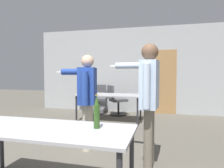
% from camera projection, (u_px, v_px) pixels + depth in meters
% --- Properties ---
extents(back_wall, '(6.35, 0.12, 2.81)m').
position_uv_depth(back_wall, '(129.00, 70.00, 6.70)').
color(back_wall, '#B2B5B7').
rests_on(back_wall, ground_plane).
extents(conference_table_near, '(1.84, 0.75, 0.72)m').
position_uv_depth(conference_table_near, '(46.00, 134.00, 2.09)').
color(conference_table_near, '#A8A8AD').
rests_on(conference_table_near, ground_plane).
extents(conference_table_far, '(1.76, 0.81, 0.72)m').
position_uv_depth(conference_table_far, '(109.00, 97.00, 5.45)').
color(conference_table_far, '#A8A8AD').
rests_on(conference_table_far, ground_plane).
extents(person_far_watching, '(0.86, 0.69, 1.61)m').
position_uv_depth(person_far_watching, '(87.00, 93.00, 3.41)').
color(person_far_watching, beige).
rests_on(person_far_watching, ground_plane).
extents(person_right_polo, '(0.75, 0.63, 1.69)m').
position_uv_depth(person_right_polo, '(148.00, 92.00, 2.71)').
color(person_right_polo, slate).
rests_on(person_right_polo, ground_plane).
extents(office_chair_near_pushed, '(0.59, 0.53, 0.92)m').
position_uv_depth(office_chair_near_pushed, '(91.00, 111.00, 4.59)').
color(office_chair_near_pushed, black).
rests_on(office_chair_near_pushed, ground_plane).
extents(office_chair_mid_tucked, '(0.68, 0.67, 0.93)m').
position_uv_depth(office_chair_mid_tucked, '(116.00, 101.00, 6.19)').
color(office_chair_mid_tucked, black).
rests_on(office_chair_mid_tucked, ground_plane).
extents(office_chair_side_rolled, '(0.55, 0.60, 0.91)m').
position_uv_depth(office_chair_side_rolled, '(99.00, 100.00, 6.60)').
color(office_chair_side_rolled, black).
rests_on(office_chair_side_rolled, ground_plane).
extents(beer_bottle, '(0.06, 0.06, 0.35)m').
position_uv_depth(beer_bottle, '(97.00, 113.00, 2.06)').
color(beer_bottle, '#2D511E').
rests_on(beer_bottle, conference_table_near).
extents(drink_cup, '(0.09, 0.09, 0.12)m').
position_uv_depth(drink_cup, '(91.00, 92.00, 5.56)').
color(drink_cup, '#232328').
rests_on(drink_cup, conference_table_far).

